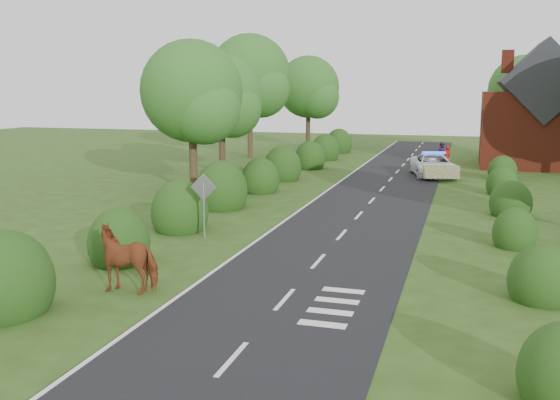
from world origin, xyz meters
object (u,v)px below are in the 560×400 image
(police_van, at_px, (433,165))
(road_sign, at_px, (204,196))
(pedestrian_red, at_px, (447,158))
(cow, at_px, (130,262))
(pedestrian_purple, at_px, (442,154))

(police_van, bearing_deg, road_sign, -123.83)
(road_sign, distance_m, pedestrian_red, 25.66)
(cow, xyz_separation_m, pedestrian_purple, (7.30, 32.92, 0.11))
(road_sign, distance_m, pedestrian_purple, 27.70)
(cow, xyz_separation_m, police_van, (7.04, 26.51, -0.03))
(cow, distance_m, pedestrian_red, 31.61)
(police_van, bearing_deg, pedestrian_purple, 74.26)
(road_sign, bearing_deg, pedestrian_red, 71.32)
(pedestrian_red, distance_m, pedestrian_purple, 2.32)
(pedestrian_red, xyz_separation_m, pedestrian_purple, (-0.45, 2.28, 0.05))
(police_van, bearing_deg, pedestrian_red, 66.81)
(road_sign, height_order, pedestrian_red, road_sign)
(road_sign, height_order, pedestrian_purple, road_sign)
(road_sign, relative_size, pedestrian_purple, 1.41)
(pedestrian_purple, bearing_deg, road_sign, 109.11)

